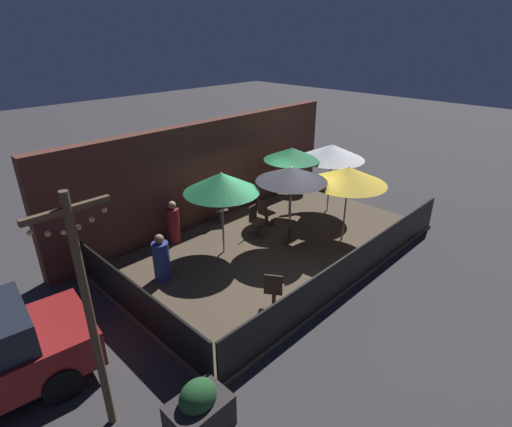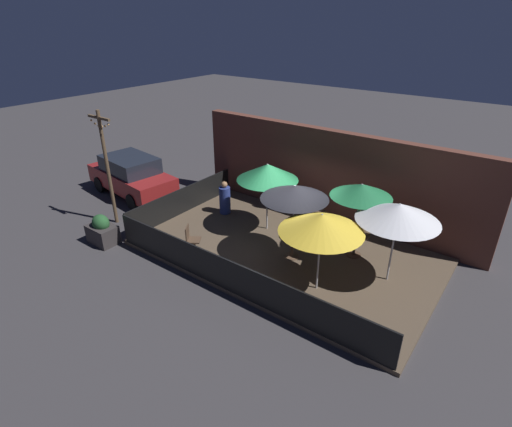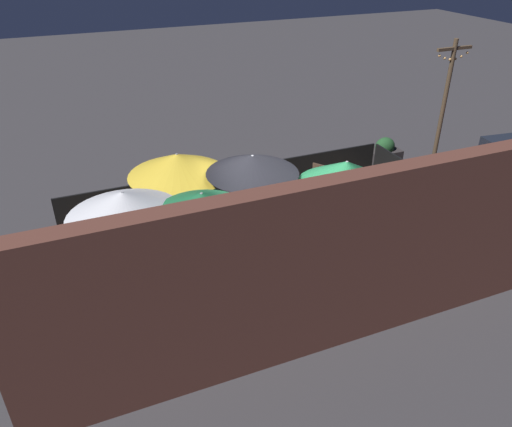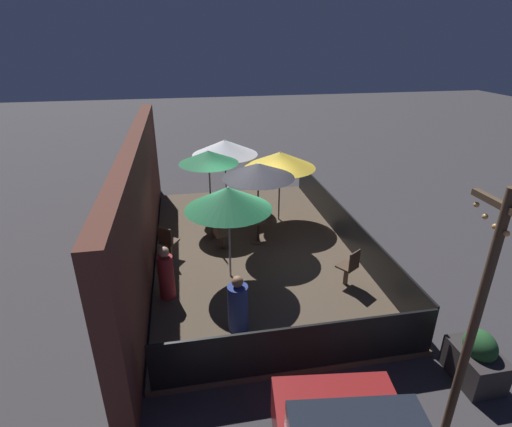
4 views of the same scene
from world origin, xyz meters
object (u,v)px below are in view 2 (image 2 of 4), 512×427
(patio_umbrella_4, at_px, (399,212))
(parked_car_0, at_px, (131,175))
(light_post, at_px, (107,163))
(patio_umbrella_2, at_px, (322,223))
(patio_chair_1, at_px, (318,208))
(patio_umbrella_1, at_px, (362,190))
(patio_chair_0, at_px, (192,239))
(dining_table_1, at_px, (355,238))
(planter_box, at_px, (102,231))
(patio_umbrella_0, at_px, (295,192))
(patio_chair_3, at_px, (322,229))
(dining_table_0, at_px, (292,240))
(patron_0, at_px, (225,199))
(patio_umbrella_3, at_px, (268,172))
(patio_chair_2, at_px, (304,226))
(patron_1, at_px, (277,195))

(patio_umbrella_4, relative_size, parked_car_0, 0.54)
(light_post, xyz_separation_m, parked_car_0, (-1.52, 1.95, -1.39))
(patio_umbrella_2, xyz_separation_m, patio_chair_1, (-1.86, 3.41, -1.46))
(patio_umbrella_1, distance_m, light_post, 8.33)
(patio_umbrella_1, distance_m, patio_chair_0, 5.18)
(dining_table_1, bearing_deg, parked_car_0, -174.51)
(planter_box, distance_m, parked_car_0, 3.94)
(patio_umbrella_0, distance_m, patio_chair_3, 2.08)
(patio_umbrella_2, relative_size, dining_table_1, 2.66)
(patio_chair_0, height_order, light_post, light_post)
(dining_table_0, relative_size, patron_0, 0.67)
(patio_umbrella_0, distance_m, patio_umbrella_4, 2.80)
(patio_umbrella_1, height_order, planter_box, patio_umbrella_1)
(patio_chair_1, bearing_deg, patio_umbrella_3, -94.06)
(patio_umbrella_3, relative_size, patio_chair_1, 2.48)
(patio_umbrella_1, bearing_deg, dining_table_0, -140.53)
(patio_umbrella_0, xyz_separation_m, patio_chair_0, (-2.53, -1.67, -1.60))
(patio_umbrella_3, bearing_deg, patio_chair_0, -108.59)
(dining_table_0, bearing_deg, patio_umbrella_3, 148.51)
(patio_umbrella_0, bearing_deg, patron_0, 163.15)
(dining_table_0, height_order, patron_0, patron_0)
(patio_umbrella_3, relative_size, light_post, 0.58)
(patio_umbrella_2, bearing_deg, patio_chair_2, 128.02)
(dining_table_0, height_order, parked_car_0, parked_car_0)
(patio_umbrella_4, relative_size, planter_box, 2.30)
(patio_umbrella_1, relative_size, patio_umbrella_3, 1.00)
(dining_table_0, distance_m, patron_1, 3.34)
(dining_table_0, height_order, patio_chair_0, patio_chair_0)
(patio_umbrella_2, relative_size, patio_umbrella_4, 0.96)
(patio_umbrella_1, bearing_deg, patio_chair_0, -144.21)
(dining_table_1, relative_size, patio_chair_1, 0.89)
(dining_table_1, xyz_separation_m, light_post, (-7.83, -2.85, 1.52))
(planter_box, bearing_deg, patio_umbrella_3, 44.55)
(dining_table_0, bearing_deg, patron_1, 131.81)
(dining_table_1, bearing_deg, patio_chair_0, -144.21)
(patron_0, height_order, parked_car_0, parked_car_0)
(patron_1, bearing_deg, patron_0, 145.78)
(light_post, bearing_deg, patron_0, 44.22)
(dining_table_1, relative_size, patio_chair_2, 0.91)
(patio_umbrella_1, distance_m, patio_chair_3, 1.99)
(dining_table_1, relative_size, patio_chair_0, 0.88)
(patron_1, distance_m, light_post, 6.05)
(patron_0, distance_m, parked_car_0, 4.39)
(patio_umbrella_1, height_order, patio_umbrella_2, patio_umbrella_1)
(patio_chair_3, distance_m, patron_1, 2.83)
(patio_umbrella_2, bearing_deg, light_post, -174.70)
(patio_umbrella_3, height_order, patio_chair_0, patio_umbrella_3)
(dining_table_0, bearing_deg, patio_chair_0, -146.50)
(patron_0, bearing_deg, patio_umbrella_4, 54.91)
(patron_0, bearing_deg, patio_umbrella_0, 42.56)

